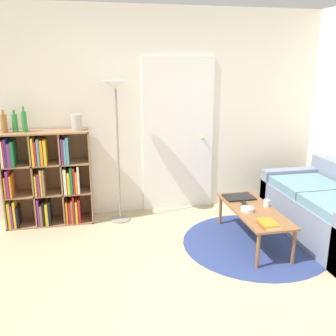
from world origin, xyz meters
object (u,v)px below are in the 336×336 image
at_px(floor_lamp, 116,102).
at_px(cup, 267,203).
at_px(bottle_middle, 15,123).
at_px(couch, 332,212).
at_px(laptop, 239,197).
at_px(bottle_left, 4,123).
at_px(bookshelf, 46,180).
at_px(bowl, 247,209).
at_px(bottle_right, 24,121).
at_px(vase_on_shelf, 77,122).
at_px(coffee_table, 254,212).

bearing_deg(floor_lamp, cup, -29.31).
bearing_deg(cup, bottle_middle, 159.80).
height_order(floor_lamp, bottle_middle, floor_lamp).
height_order(couch, laptop, couch).
distance_m(couch, bottle_left, 3.88).
bearing_deg(bookshelf, bowl, -26.18).
distance_m(bottle_right, vase_on_shelf, 0.59).
bearing_deg(bottle_middle, coffee_table, -22.15).
xyz_separation_m(floor_lamp, vase_on_shelf, (-0.47, 0.10, -0.24)).
height_order(couch, bottle_left, bottle_left).
bearing_deg(laptop, couch, -21.92).
height_order(floor_lamp, vase_on_shelf, floor_lamp).
bearing_deg(laptop, bottle_left, 166.14).
bearing_deg(bottle_left, couch, -16.10).
xyz_separation_m(floor_lamp, couch, (2.33, -0.93, -1.20)).
height_order(bookshelf, floor_lamp, floor_lamp).
xyz_separation_m(couch, bottle_middle, (-3.49, 1.06, 0.97)).
bearing_deg(cup, coffee_table, -166.52).
height_order(coffee_table, laptop, laptop).
xyz_separation_m(bottle_left, bottle_right, (0.22, -0.01, 0.01)).
xyz_separation_m(bottle_right, vase_on_shelf, (0.59, 0.00, -0.03)).
bearing_deg(bottle_middle, bowl, -23.88).
relative_size(coffee_table, laptop, 3.31).
bearing_deg(couch, bottle_right, 163.00).
distance_m(cup, bottle_middle, 3.00).
height_order(couch, bottle_middle, bottle_middle).
bearing_deg(bottle_right, bookshelf, 0.68).
bearing_deg(coffee_table, bookshelf, 155.81).
xyz_separation_m(couch, vase_on_shelf, (-2.80, 1.04, 0.96)).
bearing_deg(couch, coffee_table, 178.47).
bearing_deg(laptop, bottle_middle, 165.12).
xyz_separation_m(bowl, bottle_right, (-2.34, 1.06, 0.86)).
height_order(coffee_table, vase_on_shelf, vase_on_shelf).
relative_size(bookshelf, bottle_middle, 4.50).
xyz_separation_m(laptop, cup, (0.19, -0.33, 0.03)).
distance_m(couch, laptop, 1.06).
bearing_deg(floor_lamp, coffee_table, -33.30).
bearing_deg(bottle_right, coffee_table, -22.50).
height_order(laptop, bottle_left, bottle_left).
bearing_deg(vase_on_shelf, cup, -25.74).
bearing_deg(bottle_middle, bookshelf, -4.80).
xyz_separation_m(cup, bottle_middle, (-2.71, 1.00, 0.83)).
height_order(bookshelf, couch, bookshelf).
height_order(coffee_table, bottle_left, bottle_left).
xyz_separation_m(floor_lamp, bottle_left, (-1.27, 0.11, -0.23)).
relative_size(floor_lamp, laptop, 4.99).
bearing_deg(bowl, laptop, 79.77).
height_order(bottle_right, vase_on_shelf, bottle_right).
height_order(bookshelf, bottle_right, bottle_right).
distance_m(bookshelf, cup, 2.61).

